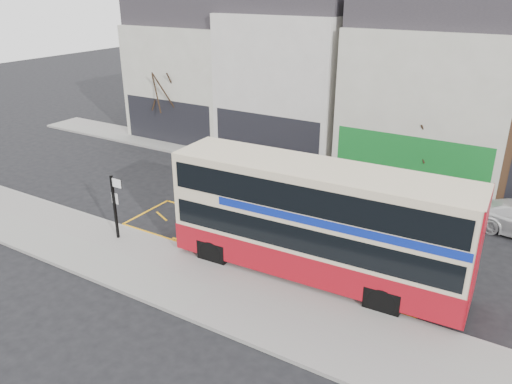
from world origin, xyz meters
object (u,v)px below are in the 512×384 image
Objects in this scene: car_grey at (312,180)px; street_tree_right at (428,131)px; car_silver at (233,164)px; street_tree_left at (166,80)px; bus_stop_post at (115,201)px; double_decker_bus at (318,221)px.

street_tree_right is at bearing -70.34° from car_grey.
car_silver is 0.64× the size of street_tree_left.
street_tree_left reaches higher than street_tree_right.
bus_stop_post reaches higher than car_grey.
car_silver is 11.18m from street_tree_right.
street_tree_left is at bearing -178.74° from street_tree_right.
double_decker_bus is at bearing -110.53° from car_silver.
street_tree_left is at bearing 61.51° from car_grey.
car_silver is 9.03m from street_tree_left.
car_silver is (-9.01, 7.62, -1.68)m from double_decker_bus.
double_decker_bus is 2.72× the size of car_silver.
car_grey is (4.96, 9.63, -1.26)m from bus_stop_post.
car_grey is 6.69m from street_tree_right.
double_decker_bus is at bearing -168.77° from car_grey.
street_tree_left is at bearing 120.16° from bus_stop_post.
car_grey is 0.63× the size of street_tree_left.
car_grey is at bearing -145.41° from street_tree_right.
bus_stop_post is at bearing -127.32° from street_tree_right.
street_tree_right reaches higher than double_decker_bus.
car_silver is at bearing 90.13° from bus_stop_post.
car_grey is (-3.79, 7.72, -1.72)m from double_decker_bus.
street_tree_left is (-7.82, 12.72, 2.57)m from bus_stop_post.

